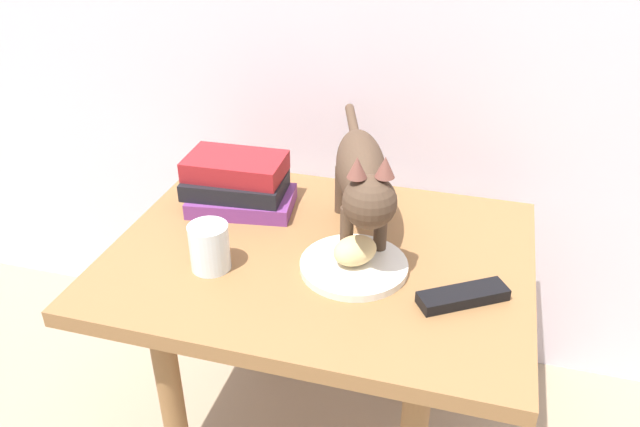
{
  "coord_description": "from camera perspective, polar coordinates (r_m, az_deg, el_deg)",
  "views": [
    {
      "loc": [
        0.26,
        -0.93,
        1.15
      ],
      "look_at": [
        0.0,
        0.0,
        0.59
      ],
      "focal_mm": 35.31,
      "sensor_mm": 36.0,
      "label": 1
    }
  ],
  "objects": [
    {
      "name": "side_table",
      "position": [
        1.2,
        0.0,
        -6.26
      ],
      "size": [
        0.76,
        0.58,
        0.51
      ],
      "color": "olive",
      "rests_on": "ground"
    },
    {
      "name": "plate",
      "position": [
        1.11,
        3.08,
        -4.76
      ],
      "size": [
        0.19,
        0.19,
        0.01
      ],
      "primitive_type": "cylinder",
      "color": "silver",
      "rests_on": "side_table"
    },
    {
      "name": "bread_roll",
      "position": [
        1.09,
        3.19,
        -3.37
      ],
      "size": [
        0.1,
        0.1,
        0.05
      ],
      "primitive_type": "ellipsoid",
      "rotation": [
        0.0,
        0.0,
        0.79
      ],
      "color": "#E0BC7A",
      "rests_on": "plate"
    },
    {
      "name": "cat",
      "position": [
        1.13,
        3.85,
        3.4
      ],
      "size": [
        0.19,
        0.46,
        0.23
      ],
      "color": "#4C3828",
      "rests_on": "side_table"
    },
    {
      "name": "book_stack",
      "position": [
        1.29,
        -7.48,
        2.71
      ],
      "size": [
        0.23,
        0.15,
        0.11
      ],
      "color": "#72337A",
      "rests_on": "side_table"
    },
    {
      "name": "candle_jar",
      "position": [
        1.11,
        -9.96,
        -3.21
      ],
      "size": [
        0.07,
        0.07,
        0.08
      ],
      "color": "silver",
      "rests_on": "side_table"
    },
    {
      "name": "tv_remote",
      "position": [
        1.06,
        12.82,
        -7.31
      ],
      "size": [
        0.15,
        0.12,
        0.02
      ],
      "primitive_type": "cube",
      "rotation": [
        0.0,
        0.0,
        0.57
      ],
      "color": "black",
      "rests_on": "side_table"
    }
  ]
}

